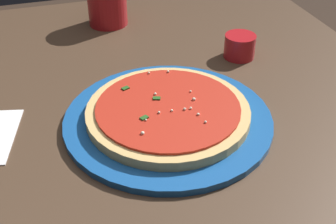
{
  "coord_description": "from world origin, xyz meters",
  "views": [
    {
      "loc": [
        -0.6,
        0.19,
        1.16
      ],
      "look_at": [
        -0.05,
        0.02,
        0.75
      ],
      "focal_mm": 47.98,
      "sensor_mm": 36.0,
      "label": 1
    }
  ],
  "objects_px": {
    "pizza": "(168,112)",
    "cup_tall_drink": "(107,1)",
    "cup_small_sauce": "(240,46)",
    "serving_plate": "(168,119)"
  },
  "relations": [
    {
      "from": "serving_plate",
      "to": "cup_small_sauce",
      "type": "xyz_separation_m",
      "value": [
        0.17,
        -0.2,
        0.02
      ]
    },
    {
      "from": "cup_tall_drink",
      "to": "serving_plate",
      "type": "bearing_deg",
      "value": -177.57
    },
    {
      "from": "pizza",
      "to": "cup_small_sauce",
      "type": "xyz_separation_m",
      "value": [
        0.17,
        -0.2,
        0.0
      ]
    },
    {
      "from": "pizza",
      "to": "serving_plate",
      "type": "bearing_deg",
      "value": -135.92
    },
    {
      "from": "serving_plate",
      "to": "cup_small_sauce",
      "type": "distance_m",
      "value": 0.26
    },
    {
      "from": "pizza",
      "to": "cup_small_sauce",
      "type": "bearing_deg",
      "value": -49.78
    },
    {
      "from": "cup_tall_drink",
      "to": "cup_small_sauce",
      "type": "height_order",
      "value": "cup_tall_drink"
    },
    {
      "from": "serving_plate",
      "to": "pizza",
      "type": "height_order",
      "value": "pizza"
    },
    {
      "from": "pizza",
      "to": "cup_small_sauce",
      "type": "height_order",
      "value": "cup_small_sauce"
    },
    {
      "from": "pizza",
      "to": "cup_tall_drink",
      "type": "distance_m",
      "value": 0.4
    }
  ]
}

